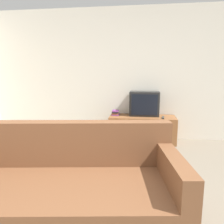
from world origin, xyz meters
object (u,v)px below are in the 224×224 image
(tv_stand, at_px, (142,129))
(book_stack, at_px, (115,113))
(couch, at_px, (57,192))
(remote_on_stand, at_px, (163,118))
(television, at_px, (144,104))

(tv_stand, distance_m, book_stack, 0.61)
(couch, bearing_deg, book_stack, 76.64)
(couch, bearing_deg, remote_on_stand, 55.82)
(tv_stand, relative_size, remote_on_stand, 6.36)
(couch, bearing_deg, television, 64.62)
(book_stack, bearing_deg, remote_on_stand, -11.06)
(tv_stand, relative_size, book_stack, 6.36)
(tv_stand, distance_m, couch, 2.59)
(television, bearing_deg, couch, -107.01)
(book_stack, bearing_deg, television, 3.51)
(television, relative_size, remote_on_stand, 2.86)
(television, bearing_deg, tv_stand, -107.58)
(television, distance_m, remote_on_stand, 0.47)
(tv_stand, distance_m, remote_on_stand, 0.48)
(couch, bearing_deg, tv_stand, 64.65)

